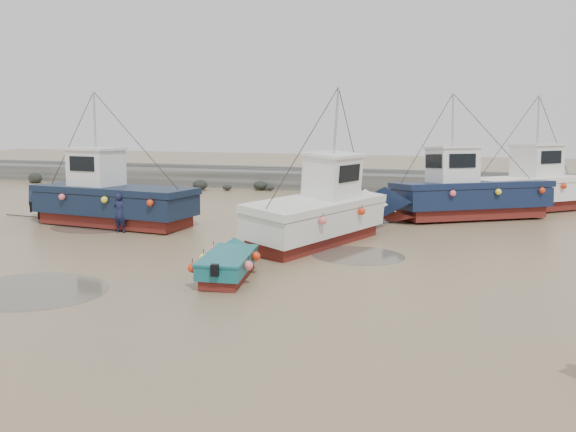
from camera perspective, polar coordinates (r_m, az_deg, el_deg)
name	(u,v)px	position (r m, az deg, el deg)	size (l,w,h in m)	color
ground	(206,271)	(19.04, -8.29, -5.53)	(120.00, 120.00, 0.00)	#927855
seawall	(336,181)	(39.67, 4.92, 3.53)	(60.00, 4.92, 1.50)	slate
puddle_a	(33,290)	(18.42, -24.49, -6.87)	(4.56, 4.56, 0.01)	#595246
puddle_b	(358,255)	(21.06, 7.09, -3.99)	(3.49, 3.49, 0.01)	#595246
puddle_c	(89,228)	(27.52, -19.56, -1.19)	(3.82, 3.82, 0.01)	#595246
puddle_d	(323,220)	(28.22, 3.59, -0.36)	(6.49, 6.49, 0.01)	#595246
dinghy_2	(230,259)	(18.17, -5.90, -4.39)	(2.10, 5.20, 1.43)	maroon
cabin_boat_0	(104,197)	(28.11, -18.20, 1.82)	(11.03, 3.86, 6.22)	maroon
cabin_boat_1	(324,210)	(22.99, 3.68, 0.66)	(5.33, 9.57, 6.22)	maroon
cabin_boat_2	(460,193)	(29.48, 17.08, 2.24)	(10.23, 6.75, 6.22)	maroon
cabin_boat_3	(532,186)	(33.57, 23.58, 2.80)	(8.65, 7.22, 6.22)	maroon
person	(121,232)	(26.11, -16.59, -1.61)	(0.65, 0.43, 1.78)	#161A37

